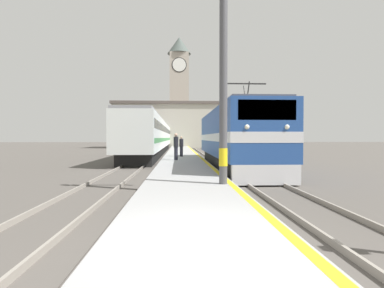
{
  "coord_description": "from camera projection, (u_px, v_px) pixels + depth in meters",
  "views": [
    {
      "loc": [
        -0.35,
        -4.51,
        1.97
      ],
      "look_at": [
        1.13,
        27.8,
        1.29
      ],
      "focal_mm": 28.0,
      "sensor_mm": 36.0,
      "label": 1
    }
  ],
  "objects": [
    {
      "name": "passenger_train",
      "position": [
        158.0,
        137.0,
        44.94
      ],
      "size": [
        2.92,
        52.98,
        3.99
      ],
      "color": "black",
      "rests_on": "ground"
    },
    {
      "name": "locomotive_train",
      "position": [
        233.0,
        138.0,
        18.93
      ],
      "size": [
        2.92,
        14.58,
        4.76
      ],
      "color": "black",
      "rests_on": "ground"
    },
    {
      "name": "clock_tower",
      "position": [
        179.0,
        88.0,
        65.02
      ],
      "size": [
        5.05,
        5.05,
        23.78
      ],
      "color": "#ADA393",
      "rests_on": "ground"
    },
    {
      "name": "ground_plane",
      "position": [
        181.0,
        155.0,
        34.52
      ],
      "size": [
        200.0,
        200.0,
        0.0
      ],
      "primitive_type": "plane",
      "color": "#514C47"
    },
    {
      "name": "platform",
      "position": [
        182.0,
        156.0,
        29.52
      ],
      "size": [
        3.13,
        140.0,
        0.42
      ],
      "color": "#999999",
      "rests_on": "ground"
    },
    {
      "name": "catenary_mast",
      "position": [
        225.0,
        63.0,
        9.96
      ],
      "size": [
        2.28,
        0.29,
        8.22
      ],
      "color": "#4C4C51",
      "rests_on": "platform"
    },
    {
      "name": "person_on_platform",
      "position": [
        176.0,
        146.0,
        20.93
      ],
      "size": [
        0.34,
        0.34,
        1.86
      ],
      "color": "#23232D",
      "rests_on": "platform"
    },
    {
      "name": "rail_track_far",
      "position": [
        148.0,
        157.0,
        29.37
      ],
      "size": [
        2.83,
        140.0,
        0.16
      ],
      "color": "#514C47",
      "rests_on": "ground"
    },
    {
      "name": "station_building",
      "position": [
        166.0,
        126.0,
        59.01
      ],
      "size": [
        20.06,
        9.2,
        8.7
      ],
      "color": "#B7B2A3",
      "rests_on": "ground"
    },
    {
      "name": "rail_track_near",
      "position": [
        213.0,
        157.0,
        29.67
      ],
      "size": [
        2.84,
        140.0,
        0.16
      ],
      "color": "#514C47",
      "rests_on": "ground"
    },
    {
      "name": "second_waiting_passenger",
      "position": [
        181.0,
        146.0,
        24.73
      ],
      "size": [
        0.34,
        0.34,
        1.67
      ],
      "color": "#23232D",
      "rests_on": "platform"
    }
  ]
}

